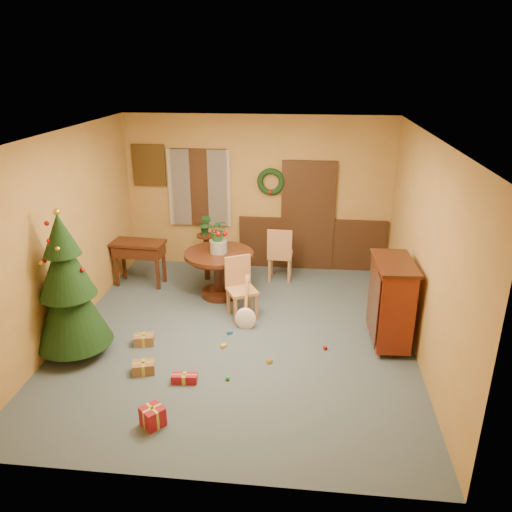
# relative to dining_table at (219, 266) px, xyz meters

# --- Properties ---
(room_envelope) EXTENTS (5.50, 5.50, 5.50)m
(room_envelope) POSITION_rel_dining_table_xyz_m (0.71, 1.41, 0.56)
(room_envelope) COLOR #35454E
(room_envelope) RESTS_ON ground
(dining_table) EXTENTS (1.16, 1.16, 0.80)m
(dining_table) POSITION_rel_dining_table_xyz_m (0.00, 0.00, 0.00)
(dining_table) COLOR black
(dining_table) RESTS_ON floor
(urn) EXTENTS (0.29, 0.29, 0.21)m
(urn) POSITION_rel_dining_table_xyz_m (0.00, -0.00, 0.35)
(urn) COLOR slate
(urn) RESTS_ON dining_table
(centerpiece_plant) EXTENTS (0.34, 0.29, 0.37)m
(centerpiece_plant) POSITION_rel_dining_table_xyz_m (0.00, -0.00, 0.64)
(centerpiece_plant) COLOR #1E4C23
(centerpiece_plant) RESTS_ON urn
(chair_near) EXTENTS (0.56, 0.56, 0.97)m
(chair_near) POSITION_rel_dining_table_xyz_m (0.45, -0.64, -0.04)
(chair_near) COLOR #A87243
(chair_near) RESTS_ON floor
(chair_far) EXTENTS (0.45, 0.45, 1.01)m
(chair_far) POSITION_rel_dining_table_xyz_m (0.98, 0.76, -0.02)
(chair_far) COLOR #A87243
(chair_far) RESTS_ON floor
(guitar) EXTENTS (0.44, 0.56, 0.75)m
(guitar) POSITION_rel_dining_table_xyz_m (0.58, -1.06, -0.18)
(guitar) COLOR white
(guitar) RESTS_ON floor
(plant_stand) EXTENTS (0.34, 0.34, 0.87)m
(plant_stand) POSITION_rel_dining_table_xyz_m (-0.36, 0.68, -0.02)
(plant_stand) COLOR black
(plant_stand) RESTS_ON floor
(stand_plant) EXTENTS (0.26, 0.23, 0.39)m
(stand_plant) POSITION_rel_dining_table_xyz_m (-0.36, 0.68, 0.50)
(stand_plant) COLOR #19471E
(stand_plant) RESTS_ON plant_stand
(christmas_tree) EXTENTS (1.01, 1.01, 2.08)m
(christmas_tree) POSITION_rel_dining_table_xyz_m (-1.65, -2.00, 0.43)
(christmas_tree) COLOR #382111
(christmas_tree) RESTS_ON floor
(writing_desk) EXTENTS (0.94, 0.51, 0.81)m
(writing_desk) POSITION_rel_dining_table_xyz_m (-1.50, 0.34, 0.05)
(writing_desk) COLOR black
(writing_desk) RESTS_ON floor
(sideboard) EXTENTS (0.57, 1.01, 1.26)m
(sideboard) POSITION_rel_dining_table_xyz_m (2.65, -1.25, 0.11)
(sideboard) COLOR #531B09
(sideboard) RESTS_ON floor
(gift_a) EXTENTS (0.32, 0.27, 0.15)m
(gift_a) POSITION_rel_dining_table_xyz_m (-0.59, -2.35, -0.49)
(gift_a) COLOR brown
(gift_a) RESTS_ON floor
(gift_b) EXTENTS (0.32, 0.32, 0.23)m
(gift_b) POSITION_rel_dining_table_xyz_m (-0.17, -3.31, -0.45)
(gift_b) COLOR maroon
(gift_b) RESTS_ON floor
(gift_c) EXTENTS (0.31, 0.25, 0.15)m
(gift_c) POSITION_rel_dining_table_xyz_m (-0.80, -1.68, -0.49)
(gift_c) COLOR brown
(gift_c) RESTS_ON floor
(gift_d) EXTENTS (0.33, 0.16, 0.11)m
(gift_d) POSITION_rel_dining_table_xyz_m (-0.01, -2.50, -0.50)
(gift_d) COLOR maroon
(gift_d) RESTS_ON floor
(toy_a) EXTENTS (0.09, 0.08, 0.05)m
(toy_a) POSITION_rel_dining_table_xyz_m (0.37, -1.26, -0.53)
(toy_a) COLOR #2452A0
(toy_a) RESTS_ON floor
(toy_b) EXTENTS (0.06, 0.06, 0.06)m
(toy_b) POSITION_rel_dining_table_xyz_m (0.52, -2.40, -0.53)
(toy_b) COLOR green
(toy_b) RESTS_ON floor
(toy_c) EXTENTS (0.09, 0.09, 0.05)m
(toy_c) POSITION_rel_dining_table_xyz_m (0.34, -1.65, -0.53)
(toy_c) COLOR gold
(toy_c) RESTS_ON floor
(toy_d) EXTENTS (0.06, 0.06, 0.06)m
(toy_d) POSITION_rel_dining_table_xyz_m (1.77, -1.54, -0.53)
(toy_d) COLOR #B30C0B
(toy_d) RESTS_ON floor
(toy_e) EXTENTS (0.09, 0.08, 0.05)m
(toy_e) POSITION_rel_dining_table_xyz_m (1.02, -1.96, -0.53)
(toy_e) COLOR gold
(toy_e) RESTS_ON floor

